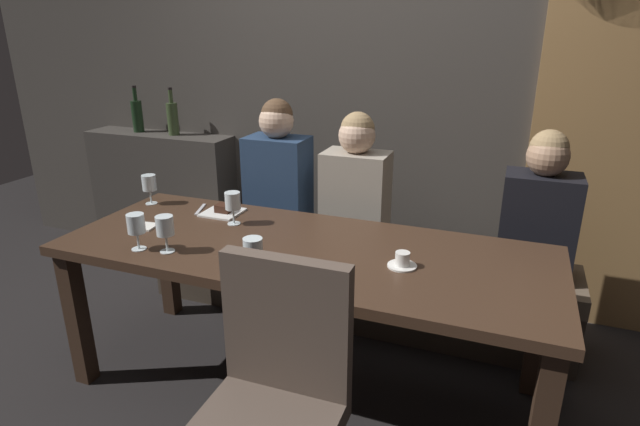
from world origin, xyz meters
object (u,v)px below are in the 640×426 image
(diner_bearded, at_px, (356,187))
(wine_bottle_pale_label, at_px, (173,118))
(espresso_cup, at_px, (402,261))
(chair_near_side, at_px, (274,391))
(banquette_bench, at_px, (349,281))
(diner_redhead, at_px, (278,174))
(wine_glass_center_back, at_px, (136,225))
(dining_table, at_px, (303,264))
(wine_glass_far_right, at_px, (253,251))
(diner_far_end, at_px, (540,209))
(fork_on_table, at_px, (200,209))
(wine_bottle_dark_red, at_px, (137,115))
(wine_glass_far_left, at_px, (165,227))
(dessert_plate, at_px, (223,211))
(wine_glass_end_right, at_px, (233,202))
(wine_glass_end_left, at_px, (149,183))

(diner_bearded, distance_m, wine_bottle_pale_label, 1.50)
(espresso_cup, bearing_deg, chair_near_side, -110.94)
(banquette_bench, relative_size, diner_redhead, 3.00)
(chair_near_side, xyz_separation_m, wine_glass_center_back, (-0.86, 0.43, 0.29))
(dining_table, xyz_separation_m, wine_glass_far_right, (-0.06, -0.35, 0.20))
(diner_bearded, relative_size, diner_far_end, 1.05)
(wine_bottle_pale_label, height_order, fork_on_table, wine_bottle_pale_label)
(wine_bottle_pale_label, xyz_separation_m, fork_on_table, (0.71, -0.78, -0.33))
(banquette_bench, xyz_separation_m, wine_bottle_dark_red, (-1.72, 0.34, 0.84))
(wine_bottle_dark_red, xyz_separation_m, wine_glass_far_right, (1.66, -1.39, -0.22))
(wine_glass_far_left, height_order, dessert_plate, wine_glass_far_left)
(diner_redhead, height_order, dessert_plate, diner_redhead)
(wine_glass_center_back, height_order, espresso_cup, wine_glass_center_back)
(wine_bottle_pale_label, relative_size, fork_on_table, 1.92)
(banquette_bench, xyz_separation_m, diner_redhead, (-0.46, 0.02, 0.62))
(chair_near_side, distance_m, diner_bearded, 1.45)
(banquette_bench, xyz_separation_m, wine_glass_far_left, (-0.53, -0.96, 0.63))
(banquette_bench, bearing_deg, fork_on_table, -147.60)
(wine_glass_center_back, bearing_deg, wine_glass_end_right, 61.16)
(wine_glass_center_back, relative_size, dessert_plate, 0.86)
(banquette_bench, distance_m, diner_bearded, 0.59)
(wine_glass_end_left, bearing_deg, espresso_cup, -11.20)
(wine_bottle_pale_label, bearing_deg, diner_far_end, -7.64)
(diner_bearded, height_order, dessert_plate, diner_bearded)
(dining_table, height_order, banquette_bench, dining_table)
(banquette_bench, relative_size, wine_bottle_pale_label, 7.67)
(banquette_bench, xyz_separation_m, diner_far_end, (0.98, 0.02, 0.58))
(diner_far_end, distance_m, wine_bottle_pale_label, 2.43)
(espresso_cup, height_order, fork_on_table, espresso_cup)
(dining_table, xyz_separation_m, dessert_plate, (-0.56, 0.25, 0.10))
(dining_table, distance_m, wine_bottle_pale_label, 1.80)
(dining_table, xyz_separation_m, wine_glass_center_back, (-0.66, -0.29, 0.20))
(chair_near_side, height_order, espresso_cup, chair_near_side)
(diner_bearded, xyz_separation_m, diner_far_end, (0.96, 0.02, -0.02))
(banquette_bench, bearing_deg, wine_glass_end_right, -127.14)
(diner_redhead, relative_size, espresso_cup, 6.94)
(dining_table, height_order, wine_glass_end_left, wine_glass_end_left)
(chair_near_side, bearing_deg, wine_glass_end_right, 126.22)
(dessert_plate, bearing_deg, wine_glass_end_left, -179.47)
(wine_glass_far_right, bearing_deg, wine_bottle_dark_red, 140.05)
(dining_table, relative_size, wine_glass_far_right, 13.41)
(banquette_bench, relative_size, fork_on_table, 14.71)
(diner_far_end, bearing_deg, dessert_plate, -163.11)
(dining_table, bearing_deg, wine_glass_far_right, -99.99)
(dining_table, relative_size, espresso_cup, 18.33)
(dining_table, height_order, wine_glass_far_left, wine_glass_far_left)
(diner_far_end, relative_size, wine_glass_far_left, 4.59)
(wine_glass_end_right, distance_m, wine_glass_far_right, 0.60)
(wine_glass_end_left, xyz_separation_m, dessert_plate, (0.45, 0.00, -0.10))
(diner_redhead, distance_m, wine_glass_far_left, 0.98)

